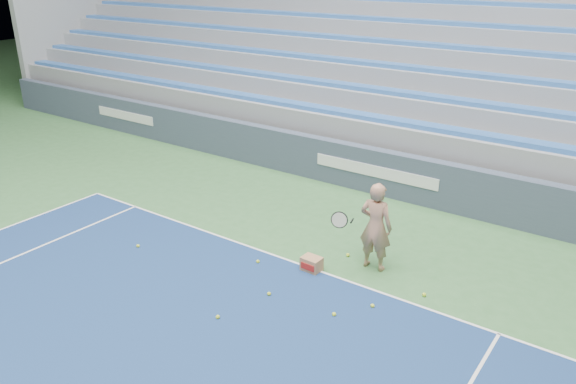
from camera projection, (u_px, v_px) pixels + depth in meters
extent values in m
cube|color=white|center=(280.00, 257.00, 10.68)|extent=(10.97, 0.05, 0.00)
cube|color=#3B4659|center=(377.00, 171.00, 13.49)|extent=(30.00, 0.30, 1.10)
cube|color=white|center=(125.00, 116.00, 18.16)|extent=(2.60, 0.02, 0.28)
cube|color=white|center=(374.00, 171.00, 13.35)|extent=(3.20, 0.02, 0.28)
cube|color=gray|center=(446.00, 129.00, 16.93)|extent=(30.00, 8.50, 1.10)
cube|color=gray|center=(449.00, 103.00, 16.62)|extent=(30.00, 8.50, 0.50)
cube|color=#3366B8|center=(393.00, 121.00, 13.58)|extent=(29.60, 0.42, 0.11)
cube|color=gray|center=(456.00, 83.00, 16.75)|extent=(30.00, 7.65, 0.50)
cube|color=#3366B8|center=(409.00, 94.00, 14.03)|extent=(29.60, 0.42, 0.11)
cube|color=gray|center=(463.00, 65.00, 16.88)|extent=(30.00, 6.80, 0.50)
cube|color=#3366B8|center=(424.00, 69.00, 14.48)|extent=(29.60, 0.42, 0.11)
cube|color=gray|center=(470.00, 46.00, 17.01)|extent=(30.00, 5.95, 0.50)
cube|color=#3366B8|center=(439.00, 45.00, 14.93)|extent=(29.60, 0.42, 0.11)
cube|color=gray|center=(476.00, 28.00, 17.14)|extent=(30.00, 5.10, 0.50)
cube|color=#3366B8|center=(452.00, 23.00, 15.38)|extent=(29.60, 0.42, 0.11)
cube|color=gray|center=(483.00, 10.00, 17.27)|extent=(30.00, 4.25, 0.50)
cube|color=#3366B8|center=(465.00, 2.00, 15.84)|extent=(29.60, 0.42, 0.11)
cube|color=gray|center=(112.00, 16.00, 24.07)|extent=(0.30, 8.80, 6.10)
cube|color=gray|center=(504.00, 11.00, 19.18)|extent=(31.00, 0.40, 7.30)
imported|color=tan|center=(376.00, 227.00, 10.03)|extent=(0.63, 0.43, 1.67)
cylinder|color=black|center=(352.00, 221.00, 9.99)|extent=(0.12, 0.27, 0.08)
cylinder|color=beige|center=(339.00, 220.00, 9.79)|extent=(0.29, 0.16, 0.28)
torus|color=black|center=(339.00, 220.00, 9.79)|extent=(0.31, 0.18, 0.30)
cube|color=#A3754F|center=(312.00, 264.00, 10.20)|extent=(0.36, 0.28, 0.27)
cube|color=#B21E19|center=(307.00, 267.00, 10.10)|extent=(0.28, 0.02, 0.12)
sphere|color=#D0E32E|center=(138.00, 246.00, 11.05)|extent=(0.07, 0.07, 0.07)
sphere|color=#D0E32E|center=(372.00, 306.00, 9.13)|extent=(0.07, 0.07, 0.07)
sphere|color=#D0E32E|center=(348.00, 255.00, 10.72)|extent=(0.07, 0.07, 0.07)
sphere|color=#D0E32E|center=(424.00, 295.00, 9.44)|extent=(0.07, 0.07, 0.07)
sphere|color=#D0E32E|center=(218.00, 317.00, 8.85)|extent=(0.07, 0.07, 0.07)
sphere|color=#D0E32E|center=(334.00, 314.00, 8.91)|extent=(0.07, 0.07, 0.07)
sphere|color=#D0E32E|center=(269.00, 294.00, 9.46)|extent=(0.07, 0.07, 0.07)
sphere|color=#D0E32E|center=(258.00, 262.00, 10.48)|extent=(0.07, 0.07, 0.07)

